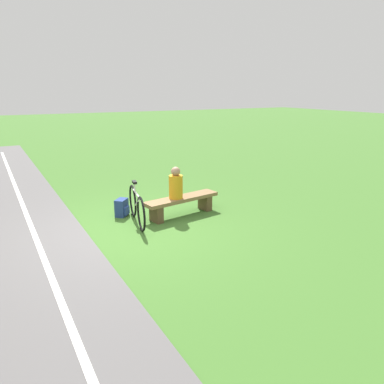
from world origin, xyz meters
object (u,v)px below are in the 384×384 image
Objects in this scene: bicycle at (137,206)px; backpack at (122,208)px; bench at (182,202)px; person_seated at (176,185)px.

bicycle is 4.21× the size of backpack.
person_seated is at bearing -0.00° from bench.
bench is at bearing 153.70° from backpack.
bench is 1.09m from bicycle.
backpack is (0.15, -0.60, -0.19)m from bicycle.
bicycle is (0.92, -0.04, -0.38)m from person_seated.
person_seated is at bearing 96.48° from bicycle.
bicycle is at bearing -10.23° from bench.
person_seated reaches higher than backpack.
bench is at bearing 180.00° from person_seated.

